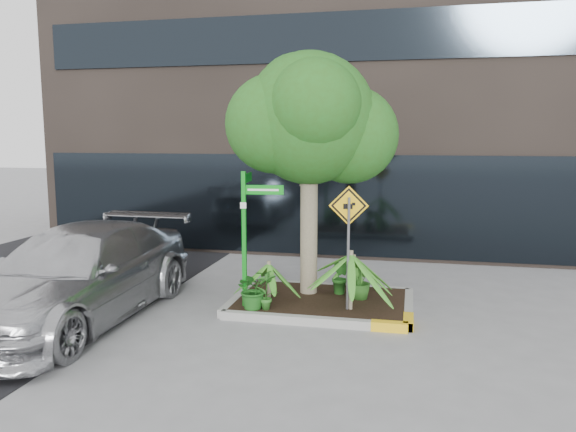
% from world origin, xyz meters
% --- Properties ---
extents(ground, '(80.00, 80.00, 0.00)m').
position_xyz_m(ground, '(0.00, 0.00, 0.00)').
color(ground, gray).
rests_on(ground, ground).
extents(asphalt_road, '(7.00, 80.00, 0.01)m').
position_xyz_m(asphalt_road, '(-6.50, 0.00, 0.01)').
color(asphalt_road, black).
rests_on(asphalt_road, ground).
extents(planter, '(3.35, 2.36, 0.15)m').
position_xyz_m(planter, '(0.23, 0.27, 0.10)').
color(planter, '#9E9E99').
rests_on(planter, ground).
extents(tree, '(3.19, 2.83, 4.78)m').
position_xyz_m(tree, '(-0.12, 0.70, 3.49)').
color(tree, gray).
rests_on(tree, ground).
extents(palm_front, '(1.18, 1.18, 1.31)m').
position_xyz_m(palm_front, '(0.80, -0.22, 1.13)').
color(palm_front, gray).
rests_on(palm_front, ground).
extents(palm_left, '(0.83, 0.83, 0.92)m').
position_xyz_m(palm_left, '(-0.74, 0.00, 0.84)').
color(palm_left, gray).
rests_on(palm_left, ground).
extents(palm_back, '(0.80, 0.80, 0.89)m').
position_xyz_m(palm_back, '(0.72, 1.03, 0.81)').
color(palm_back, gray).
rests_on(palm_back, ground).
extents(parked_car, '(2.35, 5.57, 1.60)m').
position_xyz_m(parked_car, '(-3.80, -1.36, 0.80)').
color(parked_car, '#B5B6BA').
rests_on(parked_car, ground).
extents(shrub_a, '(0.90, 0.90, 0.71)m').
position_xyz_m(shrub_a, '(-0.87, -0.55, 0.51)').
color(shrub_a, '#1B5719').
rests_on(shrub_a, planter).
extents(shrub_b, '(0.55, 0.55, 0.72)m').
position_xyz_m(shrub_b, '(0.90, 0.46, 0.51)').
color(shrub_b, '#265C1B').
rests_on(shrub_b, planter).
extents(shrub_c, '(0.51, 0.51, 0.69)m').
position_xyz_m(shrub_c, '(-0.65, -0.55, 0.50)').
color(shrub_c, '#2C6F22').
rests_on(shrub_c, planter).
extents(shrub_d, '(0.52, 0.52, 0.66)m').
position_xyz_m(shrub_d, '(0.51, 0.68, 0.48)').
color(shrub_d, '#1F5719').
rests_on(shrub_d, planter).
extents(street_sign_post, '(0.78, 0.75, 2.56)m').
position_xyz_m(street_sign_post, '(-1.04, -0.36, 1.58)').
color(street_sign_post, '#0C8516').
rests_on(street_sign_post, ground).
extents(cattle_sign, '(0.67, 0.30, 2.19)m').
position_xyz_m(cattle_sign, '(0.76, -0.40, 1.63)').
color(cattle_sign, slate).
rests_on(cattle_sign, ground).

